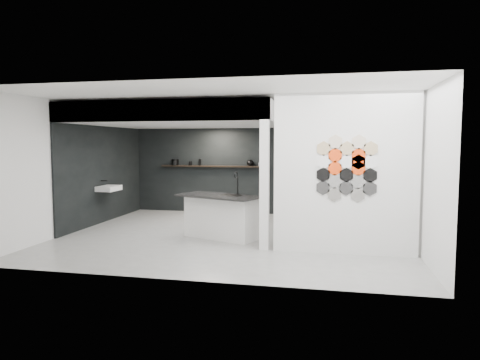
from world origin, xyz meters
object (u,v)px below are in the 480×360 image
at_px(wall_basin, 109,188).
at_px(utensil_cup, 190,163).
at_px(stockpot, 175,162).
at_px(kitchen_island, 221,216).
at_px(bottle_dark, 200,162).
at_px(kettle, 250,163).
at_px(partition_panel, 345,174).
at_px(glass_vase, 261,164).
at_px(glass_bowl, 261,164).

height_order(wall_basin, utensil_cup, utensil_cup).
distance_m(wall_basin, stockpot, 2.33).
bearing_deg(kitchen_island, bottle_dark, 135.37).
relative_size(bottle_dark, utensil_cup, 1.59).
distance_m(kettle, utensil_cup, 1.72).
height_order(kettle, bottle_dark, bottle_dark).
height_order(kitchen_island, bottle_dark, bottle_dark).
height_order(partition_panel, wall_basin, partition_panel).
xyz_separation_m(kitchen_island, kettle, (0.04, 3.12, 0.94)).
bearing_deg(glass_vase, partition_panel, -61.77).
height_order(kettle, utensil_cup, kettle).
xyz_separation_m(wall_basin, glass_bowl, (3.39, 2.07, 0.52)).
bearing_deg(glass_vase, stockpot, 180.00).
distance_m(kitchen_island, glass_bowl, 3.27).
relative_size(partition_panel, stockpot, 13.60).
bearing_deg(partition_panel, kitchen_island, 162.89).
height_order(partition_panel, glass_bowl, partition_panel).
bearing_deg(wall_basin, glass_vase, 31.35).
bearing_deg(bottle_dark, stockpot, 180.00).
distance_m(glass_vase, bottle_dark, 1.73).
xyz_separation_m(kettle, bottle_dark, (-1.44, 0.00, 0.01)).
bearing_deg(bottle_dark, utensil_cup, 180.00).
xyz_separation_m(stockpot, bottle_dark, (0.73, 0.00, 0.01)).
bearing_deg(stockpot, wall_basin, -114.18).
distance_m(kettle, bottle_dark, 1.44).
relative_size(wall_basin, bottle_dark, 3.32).
bearing_deg(wall_basin, utensil_cup, 56.28).
distance_m(wall_basin, bottle_dark, 2.71).
bearing_deg(glass_bowl, kettle, 180.00).
bearing_deg(kettle, stockpot, 164.93).
bearing_deg(glass_bowl, partition_panel, -61.77).
relative_size(glass_vase, bottle_dark, 0.70).
bearing_deg(glass_vase, utensil_cup, 180.00).
bearing_deg(wall_basin, kitchen_island, -19.10).
bearing_deg(kettle, wall_basin, -161.36).
distance_m(kettle, glass_bowl, 0.30).
height_order(kettle, glass_vase, kettle).
xyz_separation_m(glass_bowl, utensil_cup, (-2.01, 0.00, 0.01)).
distance_m(kettle, glass_vase, 0.30).
height_order(partition_panel, glass_vase, partition_panel).
distance_m(wall_basin, kettle, 3.76).
xyz_separation_m(kitchen_island, stockpot, (-2.13, 3.12, 0.95)).
bearing_deg(utensil_cup, kettle, 0.00).
xyz_separation_m(stockpot, utensil_cup, (0.45, 0.00, -0.03)).
height_order(wall_basin, stockpot, stockpot).
height_order(glass_bowl, bottle_dark, bottle_dark).
relative_size(wall_basin, glass_vase, 4.78).
xyz_separation_m(glass_bowl, glass_vase, (0.00, 0.00, 0.02)).
bearing_deg(partition_panel, stockpot, 139.58).
bearing_deg(kettle, bottle_dark, 164.93).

